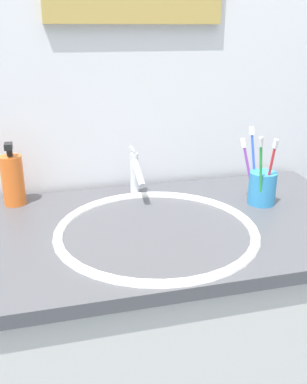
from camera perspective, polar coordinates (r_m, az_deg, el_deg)
The scene contains 10 objects.
tiled_wall_back at distance 1.31m, azimuth -2.62°, elevation 15.33°, with size 2.28×0.04×2.40m, color silver.
vanity_counter at distance 1.33m, azimuth 1.12°, elevation -21.26°, with size 1.08×0.58×0.87m.
sink_basin at distance 1.06m, azimuth 0.40°, elevation -6.71°, with size 0.49×0.49×0.10m.
faucet at distance 1.23m, azimuth -2.39°, elevation 2.53°, with size 0.02×0.15×0.14m.
toothbrush_cup at distance 1.23m, azimuth 14.12°, elevation 0.51°, with size 0.08×0.08×0.09m, color #338CCC.
toothbrush_red at distance 1.19m, azimuth 15.16°, elevation 3.09°, with size 0.01×0.04×0.19m.
toothbrush_purple at distance 1.20m, azimuth 12.33°, elevation 3.30°, with size 0.05×0.04×0.18m.
toothbrush_green at distance 1.16m, azimuth 13.95°, elevation 3.05°, with size 0.05×0.04×0.20m.
toothbrush_blue at distance 1.23m, azimuth 13.04°, elevation 4.27°, with size 0.02×0.06×0.20m.
soap_dispenser at distance 1.24m, azimuth -18.05°, elevation 1.60°, with size 0.06×0.06×0.18m.
Camera 1 is at (-0.27, -0.95, 1.33)m, focal length 40.48 mm.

